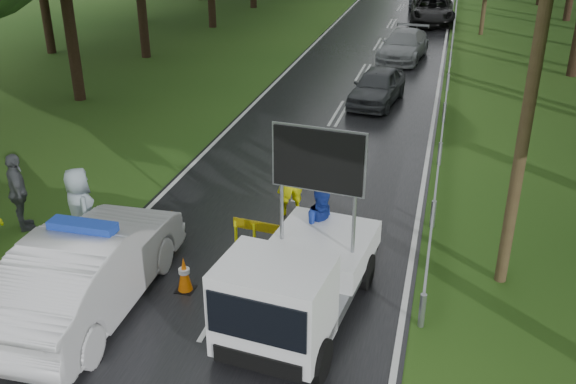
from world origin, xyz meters
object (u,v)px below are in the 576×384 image
(work_truck, at_px, (296,282))
(queue_car_first, at_px, (377,87))
(queue_car_second, at_px, (404,45))
(police_sedan, at_px, (89,270))
(civilian, at_px, (323,228))
(barrier, at_px, (283,236))
(officer, at_px, (290,177))
(queue_car_third, at_px, (432,11))

(work_truck, height_order, queue_car_first, work_truck)
(work_truck, relative_size, queue_car_first, 1.17)
(work_truck, relative_size, queue_car_second, 0.98)
(police_sedan, xyz_separation_m, queue_car_second, (3.95, 21.95, -0.19))
(police_sedan, height_order, queue_car_first, police_sedan)
(police_sedan, distance_m, civilian, 4.76)
(work_truck, bearing_deg, queue_car_first, 97.94)
(civilian, xyz_separation_m, queue_car_first, (-0.36, 11.97, -0.26))
(barrier, xyz_separation_m, queue_car_second, (0.81, 19.52, -0.04))
(civilian, bearing_deg, queue_car_second, 62.12)
(police_sedan, distance_m, officer, 5.53)
(civilian, relative_size, queue_car_third, 0.33)
(barrier, xyz_separation_m, queue_car_third, (1.66, 29.17, 0.06))
(officer, bearing_deg, queue_car_third, -133.79)
(barrier, distance_m, queue_car_third, 29.22)
(officer, bearing_deg, police_sedan, 21.58)
(police_sedan, xyz_separation_m, officer, (2.69, 4.83, 0.14))
(work_truck, height_order, barrier, work_truck)
(officer, distance_m, queue_car_third, 26.86)
(officer, distance_m, queue_car_second, 17.18)
(civilian, bearing_deg, officer, 92.24)
(officer, xyz_separation_m, queue_car_third, (2.11, 26.78, -0.23))
(barrier, relative_size, queue_car_first, 0.59)
(queue_car_first, bearing_deg, police_sedan, -96.37)
(police_sedan, distance_m, barrier, 3.98)
(queue_car_third, bearing_deg, queue_car_second, -98.62)
(barrier, xyz_separation_m, officer, (-0.45, 2.39, 0.28))
(civilian, distance_m, queue_car_third, 29.00)
(barrier, bearing_deg, civilian, 18.25)
(officer, relative_size, queue_car_second, 0.43)
(work_truck, xyz_separation_m, civilian, (0.06, 2.17, -0.02))
(work_truck, bearing_deg, civilian, 95.12)
(work_truck, height_order, queue_car_second, work_truck)
(work_truck, distance_m, queue_car_third, 31.18)
(queue_car_first, relative_size, queue_car_third, 0.70)
(barrier, relative_size, civilian, 1.24)
(police_sedan, bearing_deg, barrier, -143.87)
(work_truck, distance_m, queue_car_second, 21.52)
(police_sedan, height_order, work_truck, work_truck)
(police_sedan, xyz_separation_m, civilian, (3.98, 2.61, 0.06))
(queue_car_second, distance_m, queue_car_third, 9.69)
(queue_car_first, xyz_separation_m, queue_car_second, (0.33, 7.38, 0.01))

